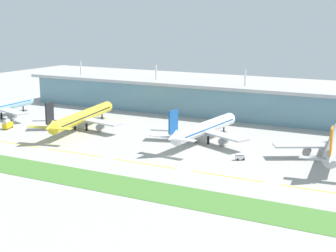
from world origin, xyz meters
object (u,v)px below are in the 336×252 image
Objects in this scene: airliner_center at (204,129)px; fuel_truck at (7,124)px; baggage_cart at (240,157)px; airliner_near_middle at (82,117)px; airliner_far_middle at (336,143)px.

fuel_truck is at bearing -168.19° from airliner_center.
baggage_cart is at bearing -38.29° from airliner_center.
airliner_near_middle and airliner_far_middle have the same top height.
baggage_cart is (25.14, -19.85, -5.18)m from airliner_center.
fuel_truck is at bearing -179.53° from baggage_cart.
airliner_near_middle is at bearing 170.22° from baggage_cart.
airliner_center is 32.45m from baggage_cart.
airliner_far_middle is at bearing -0.16° from airliner_center.
airliner_near_middle is at bearing 25.76° from fuel_truck.
airliner_far_middle is (123.33, 4.08, -0.00)m from airliner_near_middle.
airliner_far_middle is 38.60m from baggage_cart.
fuel_truck is (-99.87, -20.88, -4.18)m from airliner_center.
baggage_cart is at bearing -149.01° from airliner_far_middle.
airliner_far_middle is at bearing 7.48° from fuel_truck.
airliner_near_middle is 1.04× the size of airliner_far_middle.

